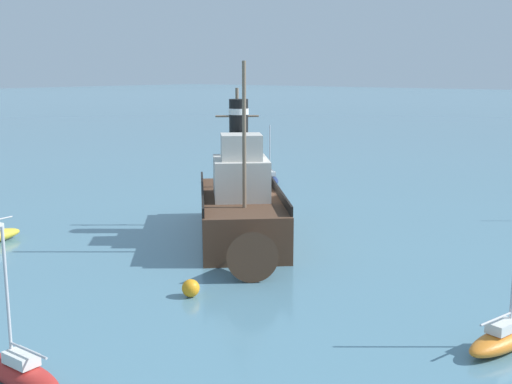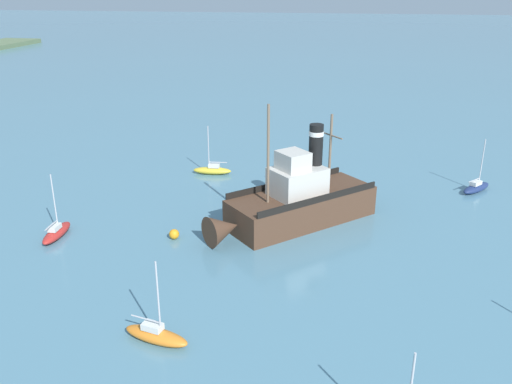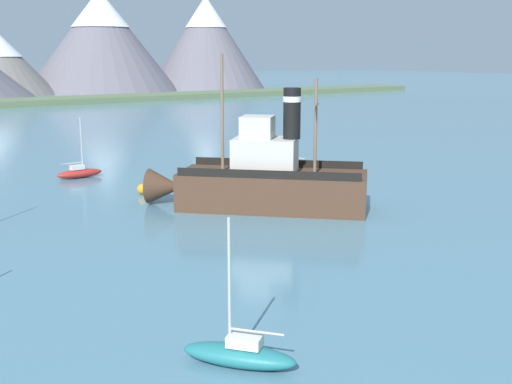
{
  "view_description": "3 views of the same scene",
  "coord_description": "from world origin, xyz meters",
  "px_view_note": "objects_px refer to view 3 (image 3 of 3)",
  "views": [
    {
      "loc": [
        -22.98,
        27.98,
        9.42
      ],
      "look_at": [
        0.17,
        -0.64,
        2.43
      ],
      "focal_mm": 45.0,
      "sensor_mm": 36.0,
      "label": 1
    },
    {
      "loc": [
        -39.35,
        -3.01,
        18.03
      ],
      "look_at": [
        -0.33,
        4.21,
        2.51
      ],
      "focal_mm": 38.0,
      "sensor_mm": 36.0,
      "label": 2
    },
    {
      "loc": [
        -24.36,
        -31.67,
        9.76
      ],
      "look_at": [
        -2.41,
        -1.28,
        1.77
      ],
      "focal_mm": 45.0,
      "sensor_mm": 36.0,
      "label": 3
    }
  ],
  "objects_px": {
    "sailboat_yellow": "(293,166)",
    "sailboat_teal": "(239,353)",
    "old_tugboat": "(263,181)",
    "sailboat_red": "(79,173)",
    "mooring_buoy": "(142,189)"
  },
  "relations": [
    {
      "from": "sailboat_yellow",
      "to": "mooring_buoy",
      "type": "height_order",
      "value": "sailboat_yellow"
    },
    {
      "from": "sailboat_yellow",
      "to": "sailboat_teal",
      "type": "xyz_separation_m",
      "value": [
        -23.74,
        -26.55,
        0.0
      ]
    },
    {
      "from": "mooring_buoy",
      "to": "old_tugboat",
      "type": "bearing_deg",
      "value": -62.48
    },
    {
      "from": "sailboat_teal",
      "to": "sailboat_yellow",
      "type": "bearing_deg",
      "value": 48.2
    },
    {
      "from": "sailboat_teal",
      "to": "mooring_buoy",
      "type": "bearing_deg",
      "value": 70.47
    },
    {
      "from": "old_tugboat",
      "to": "sailboat_yellow",
      "type": "distance_m",
      "value": 14.0
    },
    {
      "from": "sailboat_yellow",
      "to": "mooring_buoy",
      "type": "distance_m",
      "value": 14.68
    },
    {
      "from": "old_tugboat",
      "to": "mooring_buoy",
      "type": "distance_m",
      "value": 9.78
    },
    {
      "from": "old_tugboat",
      "to": "sailboat_teal",
      "type": "height_order",
      "value": "old_tugboat"
    },
    {
      "from": "old_tugboat",
      "to": "sailboat_red",
      "type": "distance_m",
      "value": 18.36
    },
    {
      "from": "sailboat_red",
      "to": "mooring_buoy",
      "type": "relative_size",
      "value": 6.45
    },
    {
      "from": "old_tugboat",
      "to": "sailboat_red",
      "type": "relative_size",
      "value": 2.59
    },
    {
      "from": "sailboat_red",
      "to": "sailboat_yellow",
      "type": "xyz_separation_m",
      "value": [
        16.0,
        -7.86,
        0.0
      ]
    },
    {
      "from": "old_tugboat",
      "to": "mooring_buoy",
      "type": "relative_size",
      "value": 16.72
    },
    {
      "from": "old_tugboat",
      "to": "sailboat_yellow",
      "type": "bearing_deg",
      "value": 43.02
    }
  ]
}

